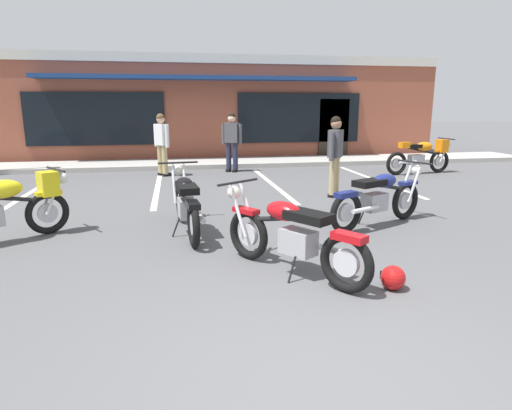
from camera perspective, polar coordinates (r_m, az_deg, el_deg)
ground_plane at (r=6.58m, az=-1.84°, el=-3.87°), size 80.00×80.00×0.00m
sidewalk_kerb at (r=14.13m, az=-6.62°, el=5.41°), size 22.00×1.80×0.14m
brick_storefront_building at (r=17.94m, az=-7.66°, el=12.43°), size 17.10×6.43×3.55m
painted_stall_lines at (r=10.60m, az=-5.24°, el=2.56°), size 8.39×4.80×0.01m
motorcycle_foreground_classic at (r=4.99m, az=4.61°, el=-3.88°), size 1.43×1.82×0.98m
motorcycle_red_sportbike at (r=7.04m, az=-30.28°, el=-0.10°), size 1.83×1.41×0.98m
motorcycle_silver_naked at (r=7.23m, az=15.73°, el=0.96°), size 1.96×1.18×0.98m
motorcycle_blue_standard at (r=13.19m, az=20.84°, el=6.12°), size 2.10×0.73×0.98m
motorcycle_green_cafe_racer at (r=6.66m, az=-9.10°, el=0.28°), size 0.67×2.11×0.98m
person_in_black_shirt at (r=12.69m, az=-3.17°, el=8.62°), size 0.58×0.39×1.68m
person_in_shorts_foreground at (r=12.15m, az=-12.19°, el=8.17°), size 0.44×0.54×1.68m
person_by_back_row at (r=9.28m, az=10.28°, el=6.85°), size 0.45×0.54×1.68m
helmet_on_pavement at (r=4.87m, az=17.41°, el=-9.01°), size 0.26×0.26×0.26m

